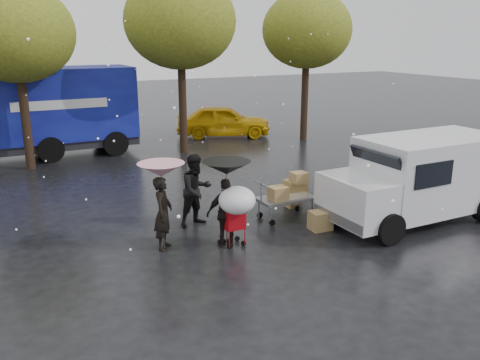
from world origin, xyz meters
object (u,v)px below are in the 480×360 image
person_pink (163,213)px  shopping_cart (236,204)px  blue_truck (34,113)px  vendor_cart (289,192)px  yellow_taxi (224,121)px  person_black (227,213)px  white_van (419,177)px

person_pink → shopping_cart: size_ratio=1.16×
person_pink → blue_truck: blue_truck is taller
vendor_cart → yellow_taxi: size_ratio=0.34×
yellow_taxi → shopping_cart: bearing=179.8°
person_black → person_pink: bearing=-11.3°
vendor_cart → person_pink: bearing=-173.6°
vendor_cart → blue_truck: size_ratio=0.18×
person_pink → person_black: person_pink is taller
person_pink → white_van: white_van is taller
person_pink → white_van: (6.56, -1.25, 0.31)m
yellow_taxi → vendor_cart: bearing=-172.9°
shopping_cart → yellow_taxi: size_ratio=0.33×
yellow_taxi → blue_truck: bearing=117.6°
shopping_cart → blue_truck: 12.11m
person_pink → white_van: bearing=-66.8°
person_black → white_van: white_van is taller
person_black → blue_truck: blue_truck is taller
white_van → yellow_taxi: (0.44, 12.75, -0.40)m
person_black → shopping_cart: 0.37m
vendor_cart → white_van: (2.94, -1.65, 0.43)m
shopping_cart → yellow_taxi: (5.51, 12.24, -0.30)m
shopping_cart → person_black: bearing=123.4°
vendor_cart → blue_truck: (-5.09, 10.58, 1.03)m
shopping_cart → vendor_cart: bearing=28.0°
shopping_cart → yellow_taxi: 13.42m
person_black → shopping_cart: size_ratio=1.10×
shopping_cart → white_van: size_ratio=0.30×
person_pink → shopping_cart: person_pink is taller
person_black → white_van: (5.21, -0.73, 0.36)m
vendor_cart → white_van: size_ratio=0.31×
person_black → blue_truck: bearing=-66.7°
person_black → white_van: 5.28m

